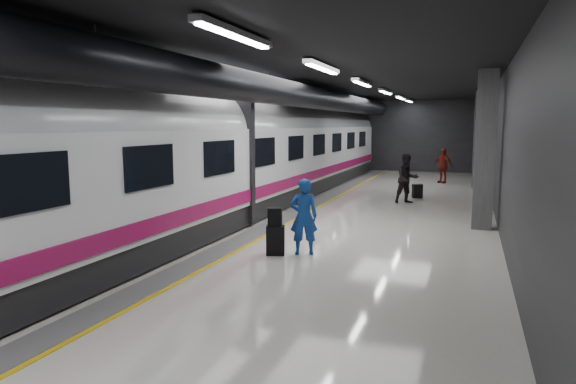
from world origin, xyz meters
The scene contains 9 objects.
ground centered at (0.00, 0.00, 0.00)m, with size 40.00×40.00×0.00m, color silver.
platform_hall centered at (-0.29, 0.96, 3.54)m, with size 10.02×40.02×4.51m.
train centered at (-3.25, 0.00, 2.07)m, with size 3.05×38.00×4.05m.
traveler_main centered at (0.62, -2.56, 0.88)m, with size 0.64×0.42×1.76m, color #174EB0.
suitcase_main centered at (0.03, -2.84, 0.34)m, with size 0.42×0.26×0.68m, color black.
shoulder_bag centered at (0.01, -2.83, 0.88)m, with size 0.31×0.16×0.41m, color black.
traveler_far_a centered at (1.94, 6.13, 0.94)m, with size 0.91×0.71×1.88m, color black.
traveler_far_b centered at (2.85, 13.78, 0.89)m, with size 1.05×0.44×1.78m, color maroon.
suitcase_far centered at (2.19, 7.74, 0.28)m, with size 0.39×0.25×0.57m, color black.
Camera 1 is at (4.16, -13.59, 2.97)m, focal length 32.00 mm.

